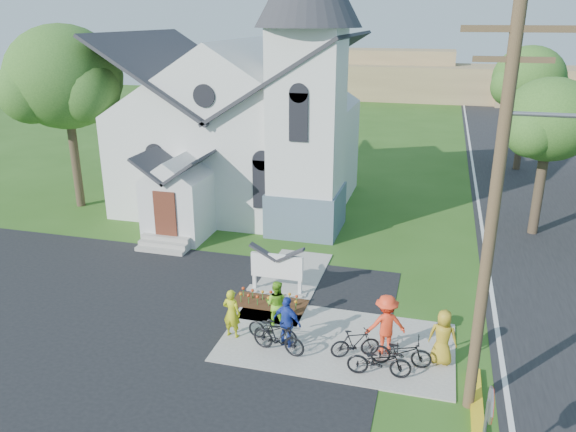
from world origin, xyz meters
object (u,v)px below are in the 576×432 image
(cyclist_4, at_px, (443,337))
(church_sign, at_px, (277,267))
(cyclist_0, at_px, (232,313))
(bike_3, at_px, (355,343))
(cyclist_1, at_px, (276,303))
(bike_0, at_px, (273,329))
(cyclist_3, at_px, (386,325))
(utility_pole, at_px, (497,207))
(bike_1, at_px, (278,337))
(cyclist_2, at_px, (287,322))
(stop_sign, at_px, (488,418))
(bike_2, at_px, (379,361))
(bike_4, at_px, (401,351))

(cyclist_4, bearing_deg, church_sign, -19.95)
(cyclist_0, height_order, bike_3, cyclist_0)
(cyclist_0, distance_m, cyclist_1, 1.51)
(bike_0, bearing_deg, cyclist_3, -74.84)
(utility_pole, relative_size, bike_1, 5.92)
(utility_pole, bearing_deg, cyclist_4, 114.90)
(cyclist_0, distance_m, bike_1, 1.73)
(cyclist_1, bearing_deg, bike_1, 112.31)
(bike_1, height_order, cyclist_2, cyclist_2)
(bike_0, bearing_deg, cyclist_2, -92.83)
(cyclist_2, bearing_deg, church_sign, -50.56)
(stop_sign, bearing_deg, bike_2, 127.11)
(cyclist_0, relative_size, bike_4, 0.92)
(church_sign, relative_size, utility_pole, 0.22)
(church_sign, relative_size, bike_3, 1.50)
(utility_pole, bearing_deg, bike_1, 169.73)
(cyclist_1, height_order, bike_4, cyclist_1)
(cyclist_0, relative_size, cyclist_1, 1.02)
(bike_2, relative_size, cyclist_3, 0.95)
(bike_2, bearing_deg, cyclist_1, 57.11)
(bike_3, bearing_deg, cyclist_3, -84.09)
(bike_0, height_order, cyclist_4, cyclist_4)
(cyclist_3, xyz_separation_m, bike_4, (0.51, -0.55, -0.47))
(church_sign, xyz_separation_m, stop_sign, (6.63, -7.40, 0.75))
(bike_3, bearing_deg, church_sign, 21.42)
(bike_1, bearing_deg, cyclist_0, 84.87)
(utility_pole, xyz_separation_m, cyclist_3, (-2.40, 1.81, -4.43))
(stop_sign, height_order, bike_4, stop_sign)
(bike_4, bearing_deg, bike_2, 137.00)
(bike_0, relative_size, cyclist_2, 1.02)
(bike_1, distance_m, cyclist_3, 3.16)
(utility_pole, height_order, bike_3, utility_pole)
(cyclist_0, distance_m, cyclist_2, 1.79)
(cyclist_1, bearing_deg, bike_3, 161.49)
(utility_pole, height_order, bike_4, utility_pole)
(bike_0, distance_m, bike_2, 3.44)
(bike_0, height_order, cyclist_2, cyclist_2)
(cyclist_1, relative_size, bike_3, 1.06)
(cyclist_1, bearing_deg, bike_0, 103.37)
(cyclist_0, xyz_separation_m, bike_3, (3.85, -0.12, -0.35))
(bike_0, xyz_separation_m, cyclist_2, (0.49, -0.11, 0.38))
(cyclist_0, relative_size, bike_0, 0.96)
(stop_sign, distance_m, cyclist_3, 5.20)
(utility_pole, relative_size, cyclist_0, 6.31)
(church_sign, relative_size, cyclist_4, 1.32)
(church_sign, xyz_separation_m, bike_4, (4.67, -3.45, -0.52))
(bike_1, distance_m, cyclist_4, 4.70)
(utility_pole, height_order, cyclist_0, utility_pole)
(cyclist_4, distance_m, bike_4, 1.25)
(utility_pole, bearing_deg, bike_2, 165.92)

